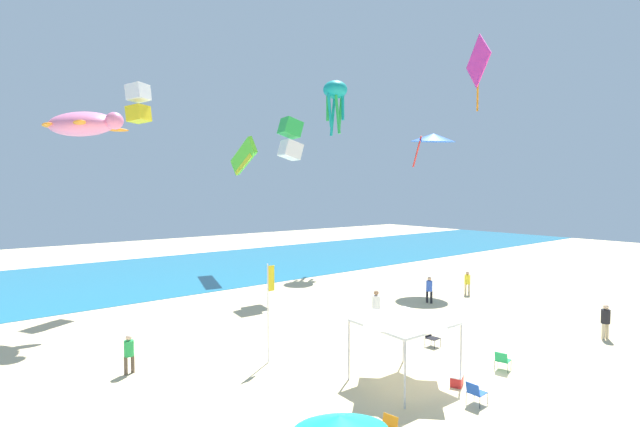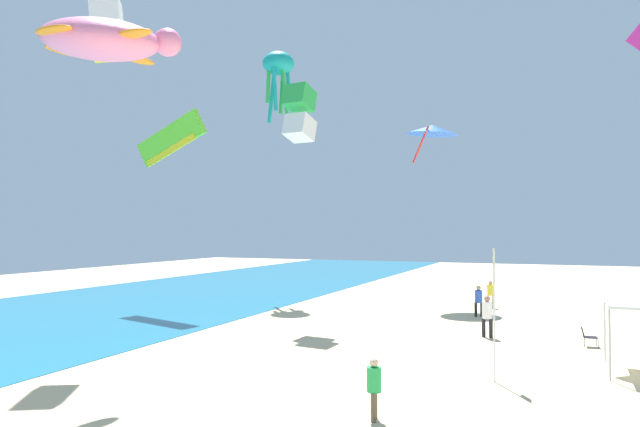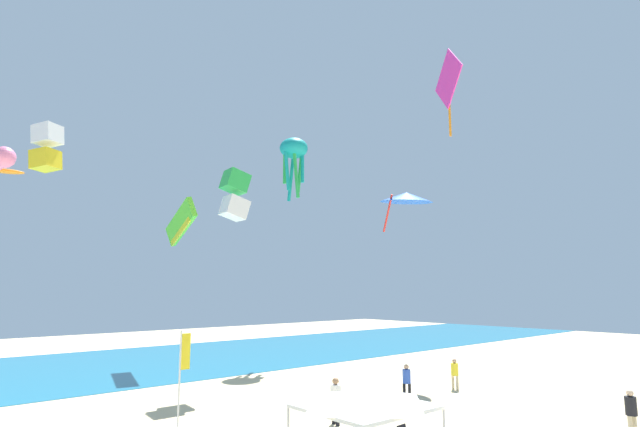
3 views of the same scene
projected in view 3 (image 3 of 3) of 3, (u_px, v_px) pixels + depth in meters
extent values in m
cube|color=teal|center=(97.00, 367.00, 36.86)|extent=(120.00, 20.43, 0.02)
cube|color=silver|center=(366.00, 406.00, 13.93)|extent=(3.26, 3.06, 0.10)
pyramid|color=silver|center=(365.00, 397.00, 13.97)|extent=(3.20, 3.00, 0.42)
cylinder|color=silver|center=(179.00, 402.00, 15.49)|extent=(0.06, 0.06, 4.29)
cube|color=yellow|center=(186.00, 351.00, 15.84)|extent=(0.30, 0.02, 1.10)
cylinder|color=#C6B28C|center=(457.00, 383.00, 28.36)|extent=(0.15, 0.15, 0.77)
cylinder|color=#C6B28C|center=(453.00, 382.00, 28.60)|extent=(0.15, 0.15, 0.77)
cylinder|color=yellow|center=(455.00, 369.00, 28.59)|extent=(0.40, 0.40, 0.67)
sphere|color=tan|center=(454.00, 361.00, 28.66)|extent=(0.25, 0.25, 0.25)
cylinder|color=black|center=(410.00, 392.00, 25.88)|extent=(0.16, 0.16, 0.79)
cylinder|color=black|center=(404.00, 391.00, 26.07)|extent=(0.16, 0.16, 0.79)
cylinder|color=blue|center=(407.00, 376.00, 26.09)|extent=(0.41, 0.41, 0.69)
sphere|color=tan|center=(406.00, 367.00, 26.16)|extent=(0.26, 0.26, 0.26)
cylinder|color=black|center=(338.00, 415.00, 20.94)|extent=(0.17, 0.17, 0.86)
cylinder|color=black|center=(334.00, 413.00, 21.24)|extent=(0.17, 0.17, 0.86)
cylinder|color=white|center=(336.00, 394.00, 21.21)|extent=(0.45, 0.45, 0.75)
sphere|color=#A87A56|center=(336.00, 381.00, 21.29)|extent=(0.28, 0.28, 0.28)
cylinder|color=#C6B28C|center=(630.00, 427.00, 19.21)|extent=(0.16, 0.16, 0.80)
cylinder|color=#C6B28C|center=(635.00, 426.00, 19.37)|extent=(0.16, 0.16, 0.80)
cylinder|color=black|center=(631.00, 406.00, 19.40)|extent=(0.42, 0.42, 0.70)
sphere|color=beige|center=(630.00, 393.00, 19.47)|extent=(0.26, 0.26, 0.26)
cube|color=green|center=(235.00, 182.00, 30.81)|extent=(1.76, 1.52, 1.50)
cube|color=white|center=(234.00, 208.00, 30.57)|extent=(1.76, 1.52, 1.50)
ellipsoid|color=teal|center=(294.00, 148.00, 42.40)|extent=(2.35, 2.35, 1.72)
cylinder|color=teal|center=(302.00, 168.00, 42.00)|extent=(0.43, 0.47, 2.52)
cylinder|color=green|center=(300.00, 174.00, 42.66)|extent=(0.59, 0.32, 3.20)
cylinder|color=teal|center=(291.00, 178.00, 42.75)|extent=(0.43, 0.63, 3.89)
cylinder|color=green|center=(285.00, 169.00, 42.28)|extent=(0.43, 0.47, 2.52)
cylinder|color=teal|center=(287.00, 171.00, 41.52)|extent=(0.59, 0.32, 3.20)
cylinder|color=green|center=(296.00, 175.00, 41.33)|extent=(0.43, 0.63, 3.89)
cube|color=#E02D9E|center=(448.00, 78.00, 17.46)|extent=(1.23, 1.89, 2.22)
cylinder|color=orange|center=(450.00, 114.00, 17.27)|extent=(0.08, 0.08, 1.57)
cube|color=#66D82D|center=(181.00, 223.00, 38.47)|extent=(1.45, 5.54, 3.34)
cube|color=yellow|center=(180.00, 232.00, 38.37)|extent=(0.85, 4.21, 1.87)
sphere|color=pink|center=(4.00, 157.00, 22.09)|extent=(0.95, 0.95, 0.95)
ellipsoid|color=orange|center=(7.00, 171.00, 23.57)|extent=(1.57, 0.88, 0.21)
cube|color=white|center=(48.00, 135.00, 28.43)|extent=(1.70, 1.73, 1.18)
cube|color=yellow|center=(46.00, 160.00, 28.21)|extent=(1.70, 1.73, 1.18)
cone|color=blue|center=(406.00, 197.00, 33.44)|extent=(4.50, 4.52, 0.93)
cylinder|color=red|center=(388.00, 213.00, 32.78)|extent=(0.60, 1.26, 2.32)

